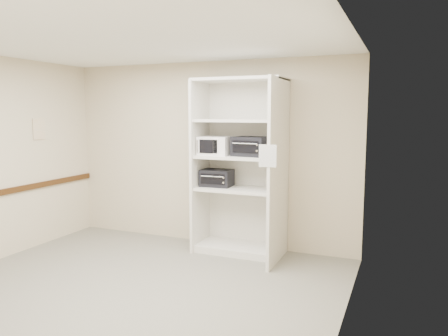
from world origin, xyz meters
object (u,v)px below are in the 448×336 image
at_px(microwave, 215,146).
at_px(toaster_oven_lower, 217,178).
at_px(shelving_unit, 243,173).
at_px(toaster_oven_upper, 251,146).

distance_m(microwave, toaster_oven_lower, 0.46).
distance_m(shelving_unit, toaster_oven_upper, 0.39).
xyz_separation_m(microwave, toaster_oven_upper, (0.52, 0.04, 0.00)).
bearing_deg(microwave, toaster_oven_lower, 83.30).
relative_size(microwave, toaster_oven_lower, 1.01).
distance_m(shelving_unit, microwave, 0.54).
bearing_deg(toaster_oven_upper, microwave, -168.95).
bearing_deg(microwave, toaster_oven_upper, 4.18).
bearing_deg(toaster_oven_lower, shelving_unit, -4.13).
xyz_separation_m(shelving_unit, microwave, (-0.40, -0.04, 0.37)).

